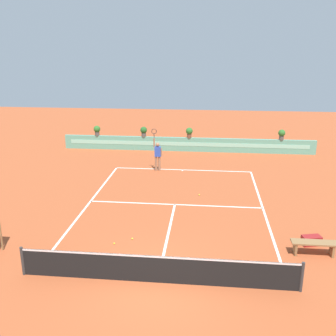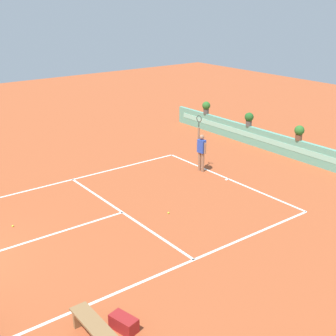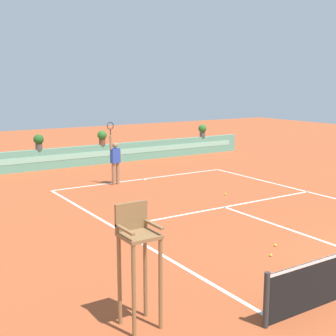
# 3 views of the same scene
# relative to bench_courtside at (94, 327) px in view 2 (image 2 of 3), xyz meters

# --- Properties ---
(ground_plane) EXTENTS (60.00, 60.00, 0.00)m
(ground_plane) POSITION_rel_bench_courtside_xyz_m (-5.35, 3.70, -0.38)
(ground_plane) COLOR #A84C28
(court_lines) EXTENTS (8.32, 11.94, 0.01)m
(court_lines) POSITION_rel_bench_courtside_xyz_m (-5.35, 4.42, -0.37)
(court_lines) COLOR white
(court_lines) RESTS_ON ground
(back_wall_barrier) EXTENTS (18.00, 0.21, 1.00)m
(back_wall_barrier) POSITION_rel_bench_courtside_xyz_m (-5.35, 14.09, 0.12)
(back_wall_barrier) COLOR #60A88E
(back_wall_barrier) RESTS_ON ground
(bench_courtside) EXTENTS (1.60, 0.44, 0.51)m
(bench_courtside) POSITION_rel_bench_courtside_xyz_m (0.00, 0.00, 0.00)
(bench_courtside) COLOR olive
(bench_courtside) RESTS_ON ground
(gear_bag) EXTENTS (0.77, 0.52, 0.36)m
(gear_bag) POSITION_rel_bench_courtside_xyz_m (0.11, 0.74, -0.20)
(gear_bag) COLOR maroon
(gear_bag) RESTS_ON ground
(tennis_player) EXTENTS (0.62, 0.25, 2.58)m
(tennis_player) POSITION_rel_bench_courtside_xyz_m (-6.85, 9.28, 0.67)
(tennis_player) COLOR #9E7051
(tennis_player) RESTS_ON ground
(tennis_ball_mid_court) EXTENTS (0.07, 0.07, 0.07)m
(tennis_ball_mid_court) POSITION_rel_bench_courtside_xyz_m (-6.69, 0.45, -0.34)
(tennis_ball_mid_court) COLOR #CCE033
(tennis_ball_mid_court) RESTS_ON ground
(tennis_ball_by_sideline) EXTENTS (0.07, 0.07, 0.07)m
(tennis_ball_by_sideline) POSITION_rel_bench_courtside_xyz_m (-4.23, 5.40, -0.34)
(tennis_ball_by_sideline) COLOR #CCE033
(tennis_ball_by_sideline) RESTS_ON ground
(potted_plant_centre) EXTENTS (0.48, 0.48, 0.72)m
(potted_plant_centre) POSITION_rel_bench_courtside_xyz_m (-5.20, 14.09, 1.04)
(potted_plant_centre) COLOR brown
(potted_plant_centre) RESTS_ON back_wall_barrier
(potted_plant_left) EXTENTS (0.48, 0.48, 0.72)m
(potted_plant_left) POSITION_rel_bench_courtside_xyz_m (-8.49, 14.09, 1.04)
(potted_plant_left) COLOR #514C47
(potted_plant_left) RESTS_ON back_wall_barrier
(potted_plant_far_left) EXTENTS (0.48, 0.48, 0.72)m
(potted_plant_far_left) POSITION_rel_bench_courtside_xyz_m (-11.93, 14.09, 1.04)
(potted_plant_far_left) COLOR #514C47
(potted_plant_far_left) RESTS_ON back_wall_barrier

